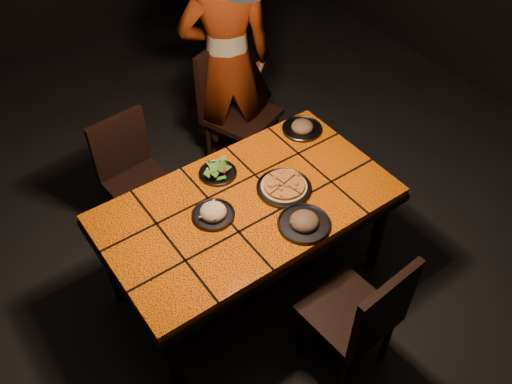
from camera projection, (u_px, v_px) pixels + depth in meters
room_shell at (245, 87)px, 2.43m from camera, size 6.04×7.04×3.08m
dining_table at (247, 212)px, 3.02m from camera, size 1.62×0.92×0.75m
chair_near at (363, 315)px, 2.72m from camera, size 0.45×0.45×0.92m
chair_far_left at (132, 170)px, 3.52m from camera, size 0.42×0.42×0.86m
chair_far_right at (231, 102)px, 3.92m from camera, size 0.58×0.58×1.00m
diner at (227, 63)px, 3.71m from camera, size 0.76×0.65×1.77m
plate_pizza at (284, 187)px, 3.03m from camera, size 0.31×0.31×0.04m
plate_pasta at (213, 213)px, 2.88m from camera, size 0.23×0.23×0.08m
plate_salad at (218, 171)px, 3.11m from camera, size 0.22×0.22×0.07m
plate_mushroom_a at (304, 222)px, 2.83m from camera, size 0.28×0.28×0.09m
plate_mushroom_b at (302, 127)px, 3.39m from camera, size 0.25×0.25×0.08m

